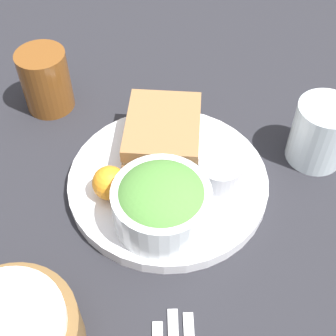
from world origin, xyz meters
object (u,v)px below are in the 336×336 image
object	(u,v)px
plate	(168,181)
water_glass	(320,133)
sandwich	(163,133)
drink_glass	(46,81)
salad_bowl	(161,202)
dressing_cup	(220,172)

from	to	relation	value
plate	water_glass	xyz separation A→B (m)	(-0.02, -0.23, 0.04)
sandwich	water_glass	distance (m)	0.23
drink_glass	water_glass	distance (m)	0.43
salad_bowl	drink_glass	xyz separation A→B (m)	(0.30, 0.09, -0.00)
sandwich	salad_bowl	size ratio (longest dim) A/B	1.30
plate	water_glass	size ratio (longest dim) A/B	2.90
salad_bowl	drink_glass	distance (m)	0.31
salad_bowl	dressing_cup	distance (m)	0.11
dressing_cup	water_glass	bearing A→B (deg)	-87.61
plate	dressing_cup	world-z (taller)	dressing_cup
salad_bowl	dressing_cup	size ratio (longest dim) A/B	2.03
salad_bowl	dressing_cup	world-z (taller)	salad_bowl
salad_bowl	water_glass	xyz separation A→B (m)	(0.04, -0.26, -0.01)
salad_bowl	water_glass	size ratio (longest dim) A/B	1.29
plate	drink_glass	xyz separation A→B (m)	(0.23, 0.12, 0.04)
plate	sandwich	distance (m)	0.07
plate	water_glass	distance (m)	0.23
salad_bowl	drink_glass	bearing A→B (deg)	17.05
salad_bowl	water_glass	world-z (taller)	water_glass
sandwich	dressing_cup	world-z (taller)	sandwich
water_glass	drink_glass	bearing A→B (deg)	53.97
sandwich	drink_glass	world-z (taller)	drink_glass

